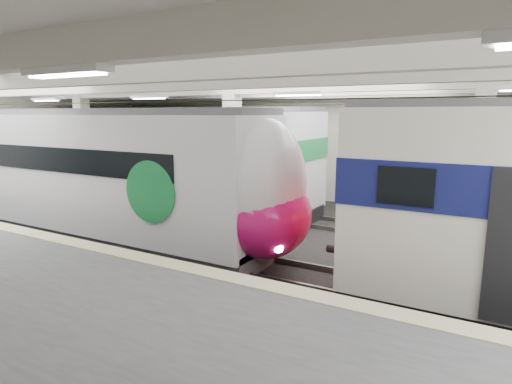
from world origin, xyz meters
The scene contains 3 objects.
station_hall centered at (0.00, -1.74, 3.24)m, with size 36.00×24.00×5.75m.
modern_emu centered at (-5.18, 0.00, 2.22)m, with size 14.00×2.89×4.51m.
far_train centered at (-8.00, 5.50, 2.37)m, with size 14.51×3.31×4.59m.
Camera 1 is at (5.39, -10.10, 4.37)m, focal length 30.00 mm.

